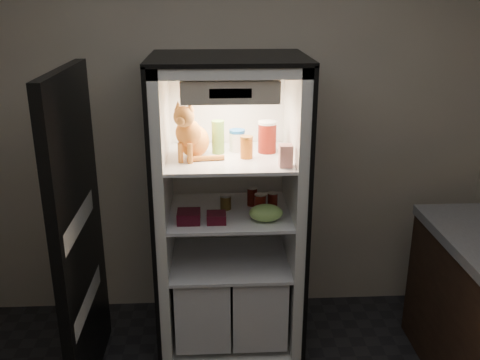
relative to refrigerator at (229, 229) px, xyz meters
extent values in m
plane|color=beige|center=(0.00, 0.42, 0.56)|extent=(3.60, 0.00, 3.60)
cube|color=white|center=(0.00, 0.29, 0.13)|extent=(0.85, 0.06, 1.85)
cube|color=white|center=(-0.40, -0.03, 0.13)|extent=(0.06, 0.70, 1.85)
cube|color=white|center=(0.40, -0.03, 0.13)|extent=(0.06, 0.70, 1.85)
cube|color=white|center=(0.00, -0.03, 1.03)|extent=(0.85, 0.70, 0.06)
cube|color=white|center=(0.00, -0.03, -0.76)|extent=(0.85, 0.70, 0.06)
cube|color=black|center=(-0.44, -0.03, 0.13)|extent=(0.02, 0.72, 1.87)
cube|color=black|center=(0.44, -0.03, 0.13)|extent=(0.02, 0.72, 1.87)
cube|color=black|center=(0.00, -0.03, 1.07)|extent=(0.90, 0.72, 0.02)
cube|color=white|center=(0.00, -0.06, 0.49)|extent=(0.73, 0.62, 0.02)
cube|color=white|center=(0.00, -0.06, 0.14)|extent=(0.73, 0.62, 0.02)
cube|color=white|center=(-0.18, -0.06, -0.44)|extent=(0.34, 0.58, 0.48)
cube|color=white|center=(0.18, -0.06, -0.44)|extent=(0.34, 0.58, 0.48)
cube|color=white|center=(0.00, -0.06, -0.19)|extent=(0.73, 0.62, 0.02)
cube|color=beige|center=(0.00, -0.27, 0.93)|extent=(0.52, 0.18, 0.12)
cube|color=black|center=(0.00, -0.36, 0.93)|extent=(0.22, 0.01, 0.05)
cube|color=black|center=(-0.85, -0.35, 0.13)|extent=(0.06, 0.87, 1.85)
cube|color=white|center=(-0.85, -0.41, -0.24)|extent=(0.06, 0.64, 0.12)
cube|color=white|center=(-0.85, -0.41, 0.26)|extent=(0.06, 0.64, 0.12)
ellipsoid|color=orange|center=(-0.21, -0.03, 0.59)|extent=(0.24, 0.27, 0.19)
ellipsoid|color=orange|center=(-0.23, -0.12, 0.66)|extent=(0.18, 0.17, 0.16)
sphere|color=orange|center=(-0.25, -0.18, 0.77)|extent=(0.15, 0.15, 0.12)
sphere|color=orange|center=(-0.27, -0.22, 0.75)|extent=(0.06, 0.06, 0.05)
cone|color=orange|center=(-0.28, -0.16, 0.83)|extent=(0.06, 0.06, 0.05)
cone|color=orange|center=(-0.22, -0.18, 0.83)|extent=(0.06, 0.06, 0.05)
cylinder|color=orange|center=(-0.28, -0.17, 0.56)|extent=(0.03, 0.03, 0.12)
cylinder|color=orange|center=(-0.23, -0.18, 0.56)|extent=(0.03, 0.03, 0.12)
cylinder|color=orange|center=(-0.14, -0.14, 0.51)|extent=(0.22, 0.05, 0.03)
cylinder|color=#227E37|center=(-0.06, 0.01, 0.59)|extent=(0.08, 0.08, 0.18)
cylinder|color=#227E37|center=(-0.06, 0.01, 0.69)|extent=(0.08, 0.08, 0.02)
cylinder|color=white|center=(0.05, 0.05, 0.56)|extent=(0.09, 0.09, 0.12)
cylinder|color=#1858AA|center=(0.05, 0.05, 0.62)|extent=(0.10, 0.10, 0.02)
cylinder|color=maroon|center=(0.10, -0.10, 0.56)|extent=(0.07, 0.07, 0.12)
cylinder|color=gold|center=(0.10, -0.10, 0.62)|extent=(0.07, 0.07, 0.01)
cylinder|color=maroon|center=(0.23, 0.01, 0.59)|extent=(0.11, 0.11, 0.18)
cylinder|color=white|center=(0.23, 0.01, 0.68)|extent=(0.11, 0.11, 0.01)
cube|color=white|center=(0.31, -0.27, 0.56)|extent=(0.07, 0.07, 0.13)
cylinder|color=black|center=(0.15, 0.02, 0.20)|extent=(0.06, 0.06, 0.11)
cylinder|color=#B2B2B2|center=(0.15, 0.02, 0.26)|extent=(0.06, 0.06, 0.00)
cylinder|color=black|center=(0.27, -0.06, 0.20)|extent=(0.06, 0.06, 0.11)
cylinder|color=#B2B2B2|center=(0.27, -0.06, 0.26)|extent=(0.06, 0.06, 0.00)
cylinder|color=black|center=(0.18, -0.13, 0.21)|extent=(0.07, 0.07, 0.13)
cylinder|color=#B2B2B2|center=(0.18, -0.13, 0.28)|extent=(0.07, 0.07, 0.00)
cylinder|color=brown|center=(-0.02, -0.03, 0.19)|extent=(0.07, 0.07, 0.08)
cylinder|color=#B2B2B2|center=(-0.02, -0.03, 0.24)|extent=(0.07, 0.07, 0.01)
ellipsoid|color=#87BB57|center=(0.21, -0.22, 0.20)|extent=(0.20, 0.14, 0.10)
cube|color=#4F0D1C|center=(-0.24, -0.22, 0.18)|extent=(0.13, 0.13, 0.07)
cube|color=#4F0D1C|center=(-0.08, -0.23, 0.18)|extent=(0.11, 0.11, 0.06)
camera|label=1|loc=(-0.10, -3.10, 1.43)|focal=40.00mm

